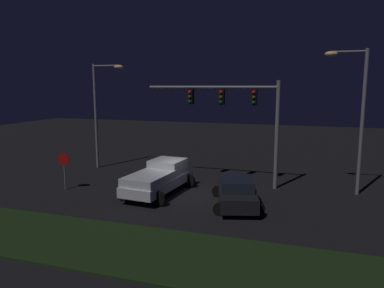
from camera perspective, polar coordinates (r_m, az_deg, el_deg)
name	(u,v)px	position (r m, az deg, el deg)	size (l,w,h in m)	color
ground_plane	(182,193)	(21.35, -1.64, -7.71)	(80.00, 80.00, 0.00)	black
grass_median	(116,246)	(14.85, -11.91, -15.45)	(22.54, 4.20, 0.10)	black
pickup_truck	(160,176)	(21.18, -5.06, -5.07)	(3.21, 5.56, 1.80)	silver
car_sedan	(237,192)	(19.07, 7.00, -7.52)	(3.22, 4.72, 1.51)	black
traffic_signal_gantry	(237,107)	(22.38, 7.04, 5.77)	(8.32, 0.56, 6.50)	slate
street_lamp_left	(101,103)	(27.89, -14.07, 6.24)	(2.50, 0.44, 7.77)	slate
street_lamp_right	(355,105)	(22.31, 24.20, 5.61)	(2.29, 0.44, 8.19)	slate
stop_sign	(64,164)	(22.95, -19.46, -3.02)	(0.76, 0.08, 2.23)	slate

